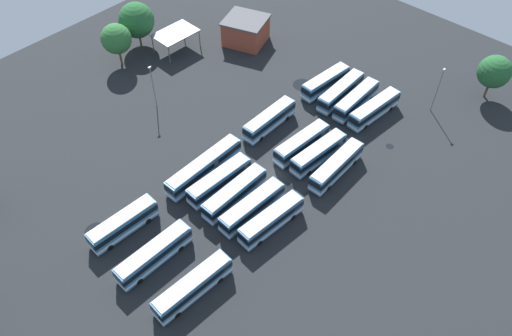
% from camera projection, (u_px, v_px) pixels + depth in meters
% --- Properties ---
extents(ground_plane, '(126.18, 126.18, 0.00)m').
position_uv_depth(ground_plane, '(270.00, 174.00, 84.37)').
color(ground_plane, black).
extents(bus_row0_slot0, '(11.34, 3.45, 3.51)m').
position_uv_depth(bus_row0_slot0, '(325.00, 82.00, 97.91)').
color(bus_row0_slot0, teal).
rests_on(bus_row0_slot0, ground_plane).
extents(bus_row0_slot1, '(12.18, 2.97, 3.51)m').
position_uv_depth(bus_row0_slot1, '(341.00, 92.00, 95.98)').
color(bus_row0_slot1, teal).
rests_on(bus_row0_slot1, ground_plane).
extents(bus_row0_slot2, '(11.73, 2.92, 3.51)m').
position_uv_depth(bus_row0_slot2, '(356.00, 100.00, 94.33)').
color(bus_row0_slot2, teal).
rests_on(bus_row0_slot2, ground_plane).
extents(bus_row0_slot3, '(12.03, 3.55, 3.51)m').
position_uv_depth(bus_row0_slot3, '(374.00, 109.00, 92.59)').
color(bus_row0_slot3, teal).
rests_on(bus_row0_slot3, ground_plane).
extents(bus_row1_slot0, '(11.62, 2.67, 3.51)m').
position_uv_depth(bus_row1_slot0, '(269.00, 120.00, 90.64)').
color(bus_row1_slot0, teal).
rests_on(bus_row1_slot0, ground_plane).
extents(bus_row1_slot2, '(11.48, 3.31, 3.51)m').
position_uv_depth(bus_row1_slot2, '(302.00, 143.00, 86.60)').
color(bus_row1_slot2, teal).
rests_on(bus_row1_slot2, ground_plane).
extents(bus_row1_slot3, '(11.42, 3.44, 3.51)m').
position_uv_depth(bus_row1_slot3, '(318.00, 153.00, 85.04)').
color(bus_row1_slot3, teal).
rests_on(bus_row1_slot3, ground_plane).
extents(bus_row1_slot4, '(12.14, 2.87, 3.51)m').
position_uv_depth(bus_row1_slot4, '(336.00, 166.00, 83.04)').
color(bus_row1_slot4, teal).
rests_on(bus_row1_slot4, ground_plane).
extents(bus_row2_slot0, '(15.04, 2.69, 3.51)m').
position_uv_depth(bus_row2_slot0, '(204.00, 167.00, 82.95)').
color(bus_row2_slot0, teal).
rests_on(bus_row2_slot0, ground_plane).
extents(bus_row2_slot1, '(11.87, 3.03, 3.51)m').
position_uv_depth(bus_row2_slot1, '(219.00, 181.00, 80.92)').
color(bus_row2_slot1, teal).
rests_on(bus_row2_slot1, ground_plane).
extents(bus_row2_slot2, '(12.13, 2.60, 3.51)m').
position_uv_depth(bus_row2_slot2, '(235.00, 193.00, 79.14)').
color(bus_row2_slot2, teal).
rests_on(bus_row2_slot2, ground_plane).
extents(bus_row2_slot3, '(11.91, 3.07, 3.51)m').
position_uv_depth(bus_row2_slot3, '(252.00, 207.00, 77.31)').
color(bus_row2_slot3, teal).
rests_on(bus_row2_slot3, ground_plane).
extents(bus_row2_slot4, '(11.54, 3.49, 3.51)m').
position_uv_depth(bus_row2_slot4, '(271.00, 220.00, 75.69)').
color(bus_row2_slot4, teal).
rests_on(bus_row2_slot4, ground_plane).
extents(bus_row3_slot0, '(11.19, 3.06, 3.51)m').
position_uv_depth(bus_row3_slot0, '(123.00, 224.00, 75.17)').
color(bus_row3_slot0, teal).
rests_on(bus_row3_slot0, ground_plane).
extents(bus_row3_slot2, '(12.16, 2.79, 3.51)m').
position_uv_depth(bus_row3_slot2, '(154.00, 254.00, 71.60)').
color(bus_row3_slot2, teal).
rests_on(bus_row3_slot2, ground_plane).
extents(bus_row3_slot4, '(12.25, 3.25, 3.51)m').
position_uv_depth(bus_row3_slot4, '(193.00, 287.00, 68.19)').
color(bus_row3_slot4, teal).
rests_on(bus_row3_slot4, ground_plane).
extents(depot_building, '(10.50, 10.85, 5.53)m').
position_uv_depth(depot_building, '(246.00, 30.00, 108.41)').
color(depot_building, '#99422D').
rests_on(depot_building, ground_plane).
extents(maintenance_shelter, '(9.03, 6.28, 4.20)m').
position_uv_depth(maintenance_shelter, '(175.00, 33.00, 105.48)').
color(maintenance_shelter, slate).
rests_on(maintenance_shelter, ground_plane).
extents(lamp_post_mid_lot, '(0.56, 0.28, 9.54)m').
position_uv_depth(lamp_post_mid_lot, '(438.00, 89.00, 91.33)').
color(lamp_post_mid_lot, slate).
rests_on(lamp_post_mid_lot, ground_plane).
extents(lamp_post_by_building, '(0.56, 0.28, 8.94)m').
position_uv_depth(lamp_post_by_building, '(153.00, 85.00, 92.50)').
color(lamp_post_by_building, slate).
rests_on(lamp_post_by_building, ground_plane).
extents(tree_northwest, '(7.42, 7.42, 9.61)m').
position_uv_depth(tree_northwest, '(136.00, 20.00, 105.38)').
color(tree_northwest, brown).
rests_on(tree_northwest, ground_plane).
extents(tree_south_edge, '(6.15, 6.15, 8.94)m').
position_uv_depth(tree_south_edge, '(494.00, 72.00, 93.61)').
color(tree_south_edge, brown).
rests_on(tree_south_edge, ground_plane).
extents(tree_north_edge, '(6.07, 6.07, 9.04)m').
position_uv_depth(tree_north_edge, '(116.00, 39.00, 100.59)').
color(tree_north_edge, brown).
rests_on(tree_north_edge, ground_plane).
extents(puddle_centre_drain, '(1.43, 1.43, 0.01)m').
position_uv_depth(puddle_centre_drain, '(390.00, 146.00, 88.72)').
color(puddle_centre_drain, black).
rests_on(puddle_centre_drain, ground_plane).
extents(puddle_between_rows, '(3.93, 3.93, 0.01)m').
position_uv_depth(puddle_between_rows, '(303.00, 85.00, 100.29)').
color(puddle_between_rows, black).
rests_on(puddle_between_rows, ground_plane).
extents(puddle_back_corner, '(3.31, 3.31, 0.01)m').
position_uv_depth(puddle_back_corner, '(95.00, 231.00, 76.55)').
color(puddle_back_corner, black).
rests_on(puddle_back_corner, ground_plane).
extents(puddle_front_lane, '(3.48, 3.48, 0.01)m').
position_uv_depth(puddle_front_lane, '(285.00, 191.00, 81.91)').
color(puddle_front_lane, black).
rests_on(puddle_front_lane, ground_plane).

